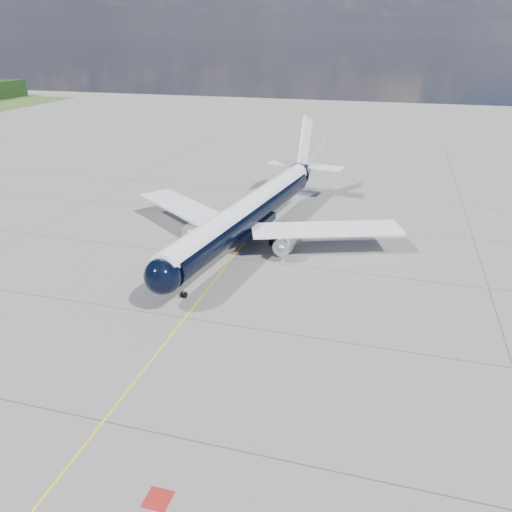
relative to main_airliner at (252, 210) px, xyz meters
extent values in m
plane|color=gray|center=(-0.76, -1.30, -4.33)|extent=(320.00, 320.00, 0.00)
cube|color=yellow|center=(-0.76, -6.30, -4.33)|extent=(0.16, 160.00, 0.01)
cube|color=maroon|center=(6.04, -41.30, -4.33)|extent=(1.60, 1.60, 0.01)
cylinder|color=black|center=(-0.19, -1.33, -0.19)|extent=(9.09, 37.59, 3.74)
sphere|color=black|center=(-3.02, -20.83, -0.19)|extent=(4.24, 4.24, 3.74)
cone|color=black|center=(3.13, 21.58, 0.40)|extent=(4.70, 7.36, 3.74)
cylinder|color=white|center=(-0.19, -1.33, 0.74)|extent=(8.55, 39.42, 2.92)
cube|color=black|center=(-3.05, -21.02, 0.35)|extent=(2.51, 1.51, 0.54)
cube|color=white|center=(-10.22, 1.62, -1.08)|extent=(18.17, 15.16, 0.32)
cube|color=white|center=(10.26, -1.35, -1.08)|extent=(19.47, 11.03, 0.32)
cube|color=black|center=(-0.19, -1.33, -1.57)|extent=(5.51, 10.34, 0.99)
cylinder|color=#B1B1B9|center=(-6.81, -2.36, -2.21)|extent=(2.84, 4.80, 2.21)
cylinder|color=#B1B1B9|center=(5.86, -4.20, -2.21)|extent=(2.84, 4.80, 2.21)
sphere|color=gray|center=(-7.11, -4.41, -2.21)|extent=(1.23, 1.23, 1.08)
sphere|color=gray|center=(5.56, -6.25, -2.21)|extent=(1.23, 1.23, 1.08)
cube|color=white|center=(-6.79, -2.16, -1.47)|extent=(0.67, 3.15, 1.08)
cube|color=white|center=(5.89, -4.00, -1.47)|extent=(0.67, 3.15, 1.08)
cube|color=white|center=(3.06, 21.10, 5.42)|extent=(1.21, 6.23, 8.40)
cube|color=white|center=(3.13, 21.58, 1.19)|extent=(13.13, 4.96, 0.22)
cylinder|color=gray|center=(-2.53, -17.42, -3.10)|extent=(0.20, 0.20, 2.07)
cylinder|color=black|center=(-2.72, -17.39, -3.99)|extent=(0.27, 0.71, 0.69)
cylinder|color=black|center=(-2.33, -17.45, -3.99)|extent=(0.27, 0.71, 0.69)
cylinder|color=gray|center=(-3.10, 0.59, -3.00)|extent=(0.29, 0.29, 1.87)
cylinder|color=gray|center=(3.14, -0.32, -3.00)|extent=(0.29, 0.29, 1.87)
cylinder|color=black|center=(-3.18, 0.05, -3.79)|extent=(0.59, 1.14, 1.08)
cylinder|color=black|center=(-3.02, 1.12, -3.79)|extent=(0.59, 1.14, 1.08)
cylinder|color=black|center=(3.06, -0.86, -3.79)|extent=(0.59, 1.14, 1.08)
cylinder|color=black|center=(3.22, 0.22, -3.79)|extent=(0.59, 1.14, 1.08)
camera|label=1|loc=(17.63, -60.48, 21.54)|focal=35.00mm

